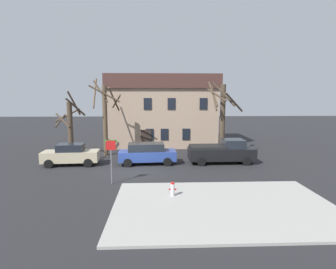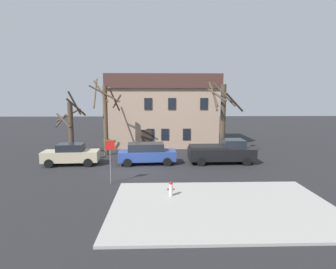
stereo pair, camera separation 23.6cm
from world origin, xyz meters
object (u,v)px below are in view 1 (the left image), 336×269
Objects in this scene: tree_bare_mid at (105,116)px; street_sign_pole at (111,153)px; tree_bare_near at (70,126)px; car_beige_sedan at (71,155)px; fire_hydrant at (173,189)px; car_blue_wagon at (147,153)px; pickup_truck_black at (222,152)px; building_main at (162,110)px; tree_bare_far at (222,115)px; bicycle_leaning at (96,154)px.

tree_bare_mid is 2.56× the size of street_sign_pole.
car_beige_sedan is (1.08, -3.60, -1.99)m from tree_bare_near.
tree_bare_mid is 9.14m from street_sign_pole.
car_blue_wagon is at bearing 101.98° from fire_hydrant.
tree_bare_near is 8.27m from car_blue_wagon.
tree_bare_near is 1.27× the size of car_blue_wagon.
car_blue_wagon is at bearing -25.90° from tree_bare_near.
pickup_truck_black is at bearing -18.38° from tree_bare_mid.
tree_bare_mid is at bearing -131.58° from building_main.
building_main is at bearing 132.41° from tree_bare_far.
building_main reaches higher than car_blue_wagon.
tree_bare_near reaches higher than car_beige_sedan.
street_sign_pole is at bearing -71.06° from bicycle_leaning.
tree_bare_far is at bearing 65.00° from fire_hydrant.
building_main is 7.00× the size of bicycle_leaning.
pickup_truck_black is (-0.76, -3.48, -2.83)m from tree_bare_far.
tree_bare_far is 13.10m from fire_hydrant.
tree_bare_mid is 5.15m from car_beige_sedan.
tree_bare_near is at bearing -144.59° from building_main.
bicycle_leaning is at bearing 108.94° from street_sign_pole.
street_sign_pole is at bearing -77.78° from tree_bare_mid.
fire_hydrant is 0.46× the size of bicycle_leaning.
bicycle_leaning is at bearing 168.65° from pickup_truck_black.
street_sign_pole reaches higher than bicycle_leaning.
fire_hydrant is at bearing -44.75° from car_beige_sedan.
building_main is 2.03× the size of tree_bare_near.
building_main is 8.22m from tree_bare_mid.
tree_bare_mid is at bearing 137.98° from car_blue_wagon.
building_main reaches higher than street_sign_pole.
tree_bare_near is 3.39m from tree_bare_mid.
tree_bare_near reaches higher than bicycle_leaning.
fire_hydrant is 4.80m from street_sign_pole.
bicycle_leaning is (2.58, -1.15, -2.49)m from tree_bare_near.
street_sign_pole is at bearing -59.29° from tree_bare_near.
street_sign_pole is (1.90, -8.76, -1.76)m from tree_bare_mid.
fire_hydrant is at bearing -51.91° from tree_bare_near.
building_main is 17.90m from fire_hydrant.
street_sign_pole is at bearing -135.76° from tree_bare_far.
tree_bare_mid is 10.99m from tree_bare_far.
street_sign_pole is 8.15m from bicycle_leaning.
tree_bare_far reaches higher than fire_hydrant.
car_beige_sedan is 2.92m from bicycle_leaning.
car_blue_wagon is 2.71× the size of bicycle_leaning.
street_sign_pole reaches higher than car_blue_wagon.
bicycle_leaning is (1.49, 2.46, -0.50)m from car_beige_sedan.
tree_bare_far is 8.43m from car_blue_wagon.
tree_bare_mid reaches higher than tree_bare_near.
pickup_truck_black is at bearing -63.45° from building_main.
building_main is 10.25m from bicycle_leaning.
tree_bare_far is 2.45× the size of street_sign_pole.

